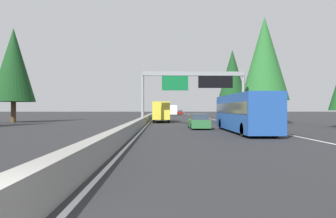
{
  "coord_description": "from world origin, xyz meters",
  "views": [
    {
      "loc": [
        -3.49,
        -2.05,
        1.94
      ],
      "look_at": [
        63.88,
        -3.37,
        1.93
      ],
      "focal_mm": 33.19,
      "sensor_mm": 36.0,
      "label": 1
    }
  ],
  "objects_px": {
    "sedan_near_right": "(180,112)",
    "conifer_right_mid": "(232,77)",
    "sedan_mid_center": "(199,122)",
    "sign_gantry_overhead": "(195,82)",
    "conifer_right_near": "(265,59)",
    "bus_mid_left": "(244,112)",
    "minivan_mid_right": "(159,114)",
    "box_truck_distant_b": "(161,111)",
    "conifer_left_near": "(13,65)",
    "pickup_far_center": "(171,112)",
    "sedan_near_center": "(161,113)",
    "bus_far_left": "(172,110)"
  },
  "relations": [
    {
      "from": "pickup_far_center",
      "to": "bus_far_left",
      "type": "distance_m",
      "value": 22.43
    },
    {
      "from": "sedan_near_center",
      "to": "conifer_right_near",
      "type": "xyz_separation_m",
      "value": [
        -63.69,
        -13.89,
        7.89
      ]
    },
    {
      "from": "sign_gantry_overhead",
      "to": "sedan_near_center",
      "type": "xyz_separation_m",
      "value": [
        66.42,
        4.39,
        -4.48
      ]
    },
    {
      "from": "pickup_far_center",
      "to": "conifer_right_near",
      "type": "distance_m",
      "value": 83.7
    },
    {
      "from": "sign_gantry_overhead",
      "to": "bus_far_left",
      "type": "distance_m",
      "value": 63.17
    },
    {
      "from": "minivan_mid_right",
      "to": "conifer_right_near",
      "type": "distance_m",
      "value": 22.08
    },
    {
      "from": "bus_mid_left",
      "to": "sedan_near_center",
      "type": "distance_m",
      "value": 79.08
    },
    {
      "from": "bus_mid_left",
      "to": "minivan_mid_right",
      "type": "distance_m",
      "value": 31.23
    },
    {
      "from": "conifer_right_mid",
      "to": "bus_far_left",
      "type": "bearing_deg",
      "value": 17.31
    },
    {
      "from": "sedan_mid_center",
      "to": "conifer_right_mid",
      "type": "distance_m",
      "value": 36.86
    },
    {
      "from": "conifer_right_near",
      "to": "minivan_mid_right",
      "type": "bearing_deg",
      "value": 42.42
    },
    {
      "from": "sedan_near_right",
      "to": "minivan_mid_right",
      "type": "xyz_separation_m",
      "value": [
        -60.38,
        7.29,
        0.27
      ]
    },
    {
      "from": "box_truck_distant_b",
      "to": "conifer_left_near",
      "type": "xyz_separation_m",
      "value": [
        -0.87,
        21.26,
        6.66
      ]
    },
    {
      "from": "bus_far_left",
      "to": "conifer_left_near",
      "type": "bearing_deg",
      "value": 156.06
    },
    {
      "from": "pickup_far_center",
      "to": "conifer_right_mid",
      "type": "bearing_deg",
      "value": -169.17
    },
    {
      "from": "pickup_far_center",
      "to": "bus_mid_left",
      "type": "bearing_deg",
      "value": -178.07
    },
    {
      "from": "sedan_near_right",
      "to": "conifer_right_mid",
      "type": "bearing_deg",
      "value": -171.29
    },
    {
      "from": "sign_gantry_overhead",
      "to": "sedan_mid_center",
      "type": "distance_m",
      "value": 8.73
    },
    {
      "from": "bus_mid_left",
      "to": "sedan_mid_center",
      "type": "distance_m",
      "value": 5.88
    },
    {
      "from": "sign_gantry_overhead",
      "to": "sedan_near_right",
      "type": "bearing_deg",
      "value": -2.05
    },
    {
      "from": "conifer_right_near",
      "to": "box_truck_distant_b",
      "type": "bearing_deg",
      "value": 68.25
    },
    {
      "from": "sign_gantry_overhead",
      "to": "sedan_mid_center",
      "type": "height_order",
      "value": "sign_gantry_overhead"
    },
    {
      "from": "sedan_mid_center",
      "to": "conifer_left_near",
      "type": "relative_size",
      "value": 0.32
    },
    {
      "from": "sign_gantry_overhead",
      "to": "conifer_right_near",
      "type": "distance_m",
      "value": 10.46
    },
    {
      "from": "box_truck_distant_b",
      "to": "minivan_mid_right",
      "type": "distance_m",
      "value": 9.91
    },
    {
      "from": "sedan_mid_center",
      "to": "conifer_right_mid",
      "type": "height_order",
      "value": "conifer_right_mid"
    },
    {
      "from": "sign_gantry_overhead",
      "to": "sedan_near_center",
      "type": "height_order",
      "value": "sign_gantry_overhead"
    },
    {
      "from": "bus_mid_left",
      "to": "conifer_left_near",
      "type": "xyz_separation_m",
      "value": [
        19.61,
        28.13,
        6.56
      ]
    },
    {
      "from": "box_truck_distant_b",
      "to": "conifer_left_near",
      "type": "height_order",
      "value": "conifer_left_near"
    },
    {
      "from": "box_truck_distant_b",
      "to": "conifer_right_near",
      "type": "xyz_separation_m",
      "value": [
        -5.42,
        -13.59,
        6.96
      ]
    },
    {
      "from": "minivan_mid_right",
      "to": "bus_far_left",
      "type": "height_order",
      "value": "bus_far_left"
    },
    {
      "from": "box_truck_distant_b",
      "to": "conifer_right_mid",
      "type": "bearing_deg",
      "value": -38.59
    },
    {
      "from": "pickup_far_center",
      "to": "sedan_near_center",
      "type": "xyz_separation_m",
      "value": [
        -19.06,
        3.88,
        -0.23
      ]
    },
    {
      "from": "bus_mid_left",
      "to": "conifer_left_near",
      "type": "relative_size",
      "value": 0.85
    },
    {
      "from": "sign_gantry_overhead",
      "to": "minivan_mid_right",
      "type": "bearing_deg",
      "value": 13.94
    },
    {
      "from": "bus_mid_left",
      "to": "conifer_right_mid",
      "type": "distance_m",
      "value": 40.47
    },
    {
      "from": "bus_mid_left",
      "to": "conifer_right_mid",
      "type": "xyz_separation_m",
      "value": [
        39.06,
        -7.95,
        6.99
      ]
    },
    {
      "from": "sign_gantry_overhead",
      "to": "box_truck_distant_b",
      "type": "distance_m",
      "value": 9.8
    },
    {
      "from": "bus_mid_left",
      "to": "conifer_left_near",
      "type": "height_order",
      "value": "conifer_left_near"
    },
    {
      "from": "minivan_mid_right",
      "to": "conifer_left_near",
      "type": "height_order",
      "value": "conifer_left_near"
    },
    {
      "from": "sign_gantry_overhead",
      "to": "conifer_right_near",
      "type": "relative_size",
      "value": 0.9
    },
    {
      "from": "conifer_left_near",
      "to": "sedan_near_right",
      "type": "bearing_deg",
      "value": -21.6
    },
    {
      "from": "minivan_mid_right",
      "to": "conifer_right_mid",
      "type": "height_order",
      "value": "conifer_right_mid"
    },
    {
      "from": "conifer_right_near",
      "to": "conifer_left_near",
      "type": "height_order",
      "value": "conifer_right_near"
    },
    {
      "from": "sedan_near_right",
      "to": "pickup_far_center",
      "type": "relative_size",
      "value": 0.79
    },
    {
      "from": "sedan_near_center",
      "to": "box_truck_distant_b",
      "type": "bearing_deg",
      "value": -179.71
    },
    {
      "from": "conifer_right_near",
      "to": "conifer_left_near",
      "type": "relative_size",
      "value": 1.04
    },
    {
      "from": "bus_mid_left",
      "to": "box_truck_distant_b",
      "type": "bearing_deg",
      "value": 18.54
    },
    {
      "from": "conifer_left_near",
      "to": "bus_far_left",
      "type": "bearing_deg",
      "value": -23.94
    },
    {
      "from": "sedan_mid_center",
      "to": "bus_far_left",
      "type": "height_order",
      "value": "bus_far_left"
    }
  ]
}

